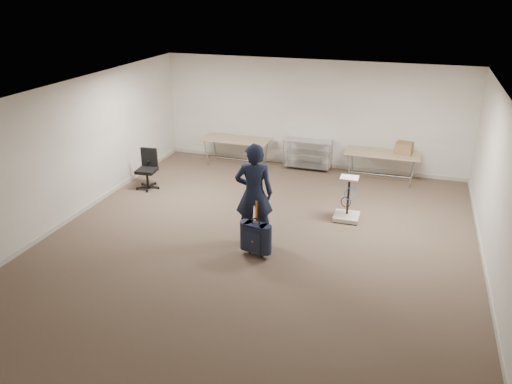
% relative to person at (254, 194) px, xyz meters
% --- Properties ---
extents(ground, '(9.00, 9.00, 0.00)m').
position_rel_person_xyz_m(ground, '(0.11, -0.01, -0.97)').
color(ground, '#4F3C30').
rests_on(ground, ground).
extents(room_shell, '(8.00, 9.00, 9.00)m').
position_rel_person_xyz_m(room_shell, '(0.11, 1.37, -0.92)').
color(room_shell, beige).
rests_on(room_shell, ground).
extents(folding_table_left, '(1.80, 0.75, 0.73)m').
position_rel_person_xyz_m(folding_table_left, '(-1.79, 3.94, -0.29)').
color(folding_table_left, '#9D8960').
rests_on(folding_table_left, ground).
extents(folding_table_right, '(1.80, 0.75, 0.73)m').
position_rel_person_xyz_m(folding_table_right, '(2.01, 3.94, -0.29)').
color(folding_table_right, '#9D8960').
rests_on(folding_table_right, ground).
extents(wire_shelf, '(1.22, 0.47, 0.80)m').
position_rel_person_xyz_m(wire_shelf, '(0.11, 4.19, -0.53)').
color(wire_shelf, silver).
rests_on(wire_shelf, ground).
extents(person, '(0.81, 0.64, 1.94)m').
position_rel_person_xyz_m(person, '(0.00, 0.00, 0.00)').
color(person, black).
rests_on(person, ground).
extents(suitcase, '(0.43, 0.29, 1.07)m').
position_rel_person_xyz_m(suitcase, '(0.21, -0.54, -0.60)').
color(suitcase, black).
rests_on(suitcase, ground).
extents(office_chair, '(0.57, 0.57, 0.94)m').
position_rel_person_xyz_m(office_chair, '(-3.25, 1.75, -0.68)').
color(office_chair, black).
rests_on(office_chair, ground).
extents(equipment_cart, '(0.52, 0.52, 0.94)m').
position_rel_person_xyz_m(equipment_cart, '(1.55, 1.47, -0.72)').
color(equipment_cart, beige).
rests_on(equipment_cart, ground).
extents(cardboard_box, '(0.43, 0.36, 0.29)m').
position_rel_person_xyz_m(cardboard_box, '(2.50, 4.00, -0.09)').
color(cardboard_box, '#9D7949').
rests_on(cardboard_box, folding_table_right).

